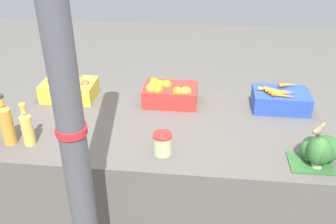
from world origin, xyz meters
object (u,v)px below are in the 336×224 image
(support_pole, at_px, (75,154))
(sparrow_bird, at_px, (318,130))
(apple_crate, at_px, (69,88))
(juice_bottle_golden, at_px, (27,128))
(broccoli_pile, at_px, (320,150))
(pickle_jar, at_px, (162,143))
(juice_bottle_amber, at_px, (6,123))
(carrot_crate, at_px, (281,100))
(orange_crate, at_px, (169,93))

(support_pole, xyz_separation_m, sparrow_bird, (1.06, 0.45, -0.10))
(support_pole, xyz_separation_m, apple_crate, (-0.43, 1.06, -0.24))
(juice_bottle_golden, distance_m, sparrow_bird, 1.52)
(broccoli_pile, bearing_deg, pickle_jar, 178.83)
(juice_bottle_amber, bearing_deg, apple_crate, 75.84)
(juice_bottle_golden, bearing_deg, broccoli_pile, -0.77)
(apple_crate, relative_size, carrot_crate, 1.00)
(orange_crate, relative_size, carrot_crate, 1.00)
(juice_bottle_amber, xyz_separation_m, pickle_jar, (0.86, -0.00, -0.07))
(orange_crate, xyz_separation_m, broccoli_pile, (0.83, -0.59, 0.01))
(juice_bottle_amber, bearing_deg, broccoli_pile, -0.71)
(juice_bottle_golden, height_order, sparrow_bird, juice_bottle_golden)
(support_pole, xyz_separation_m, juice_bottle_amber, (-0.57, 0.48, -0.19))
(support_pole, distance_m, juice_bottle_amber, 0.77)
(apple_crate, xyz_separation_m, juice_bottle_amber, (-0.15, -0.58, 0.05))
(broccoli_pile, relative_size, pickle_jar, 2.09)
(juice_bottle_amber, bearing_deg, orange_crate, 34.06)
(orange_crate, height_order, pickle_jar, orange_crate)
(sparrow_bird, bearing_deg, apple_crate, -75.35)
(support_pole, relative_size, broccoli_pile, 9.18)
(apple_crate, height_order, broccoli_pile, broccoli_pile)
(apple_crate, bearing_deg, orange_crate, -0.83)
(support_pole, distance_m, juice_bottle_golden, 0.70)
(support_pole, bearing_deg, juice_bottle_golden, 133.57)
(broccoli_pile, distance_m, pickle_jar, 0.81)
(orange_crate, distance_m, sparrow_bird, 1.00)
(apple_crate, xyz_separation_m, juice_bottle_golden, (-0.03, -0.58, 0.03))
(juice_bottle_amber, relative_size, juice_bottle_golden, 1.18)
(carrot_crate, relative_size, juice_bottle_amber, 1.18)
(apple_crate, distance_m, pickle_jar, 0.92)
(support_pole, bearing_deg, broccoli_pile, 22.75)
(carrot_crate, bearing_deg, apple_crate, 179.73)
(apple_crate, height_order, juice_bottle_golden, juice_bottle_golden)
(orange_crate, relative_size, broccoli_pile, 1.41)
(broccoli_pile, height_order, juice_bottle_amber, juice_bottle_amber)
(apple_crate, relative_size, juice_bottle_amber, 1.18)
(juice_bottle_golden, relative_size, pickle_jar, 2.12)
(apple_crate, distance_m, juice_bottle_golden, 0.58)
(juice_bottle_golden, relative_size, sparrow_bird, 2.21)
(pickle_jar, relative_size, sparrow_bird, 1.04)
(apple_crate, distance_m, sparrow_bird, 1.61)
(support_pole, distance_m, broccoli_pile, 1.21)
(broccoli_pile, height_order, juice_bottle_golden, juice_bottle_golden)
(apple_crate, xyz_separation_m, broccoli_pile, (1.52, -0.60, 0.01))
(apple_crate, xyz_separation_m, carrot_crate, (1.42, -0.01, -0.01))
(carrot_crate, bearing_deg, sparrow_bird, -83.42)
(support_pole, distance_m, sparrow_bird, 1.16)
(apple_crate, bearing_deg, carrot_crate, -0.27)
(apple_crate, bearing_deg, juice_bottle_golden, -93.14)
(juice_bottle_amber, bearing_deg, juice_bottle_golden, -0.00)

